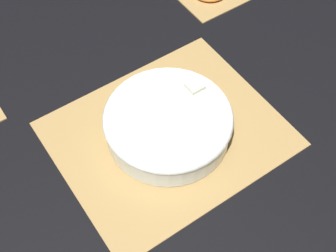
# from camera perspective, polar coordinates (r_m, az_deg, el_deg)

# --- Properties ---
(ground_plane) EXTENTS (6.00, 6.00, 0.00)m
(ground_plane) POSITION_cam_1_polar(r_m,az_deg,el_deg) (0.93, 0.00, -1.04)
(ground_plane) COLOR black
(bamboo_mat_center) EXTENTS (0.44, 0.36, 0.01)m
(bamboo_mat_center) POSITION_cam_1_polar(r_m,az_deg,el_deg) (0.93, 0.00, -0.93)
(bamboo_mat_center) COLOR #A8844C
(bamboo_mat_center) RESTS_ON ground_plane
(fruit_salad_bowl) EXTENTS (0.25, 0.25, 0.07)m
(fruit_salad_bowl) POSITION_cam_1_polar(r_m,az_deg,el_deg) (0.90, 0.03, 0.39)
(fruit_salad_bowl) COLOR silver
(fruit_salad_bowl) RESTS_ON bamboo_mat_center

